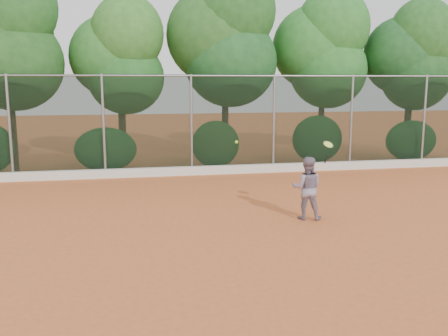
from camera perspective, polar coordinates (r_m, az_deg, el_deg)
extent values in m
plane|color=#C9622F|center=(11.09, 0.99, -7.26)|extent=(80.00, 80.00, 0.00)
cube|color=silver|center=(17.60, -3.61, -0.31)|extent=(24.00, 0.20, 0.30)
imported|color=gray|center=(12.05, 9.45, -2.28)|extent=(0.88, 0.78, 1.51)
cube|color=black|center=(17.57, -3.74, 4.93)|extent=(24.00, 0.01, 3.50)
cylinder|color=gray|center=(17.50, -3.81, 10.49)|extent=(24.00, 0.06, 0.06)
cylinder|color=gray|center=(17.84, -23.29, 4.22)|extent=(0.09, 0.09, 3.50)
cylinder|color=gray|center=(17.45, -13.60, 4.64)|extent=(0.09, 0.09, 3.50)
cylinder|color=gray|center=(17.57, -3.74, 4.93)|extent=(0.09, 0.09, 3.50)
cylinder|color=gray|center=(18.19, 5.71, 5.08)|extent=(0.09, 0.09, 3.50)
cylinder|color=gray|center=(19.26, 14.33, 5.09)|extent=(0.09, 0.09, 3.50)
cylinder|color=gray|center=(20.72, 21.88, 5.00)|extent=(0.09, 0.09, 3.50)
cylinder|color=#492D1C|center=(19.78, -22.94, 3.86)|extent=(0.24, 0.24, 2.90)
ellipsoid|color=#306727|center=(19.56, -22.90, 11.00)|extent=(3.50, 2.90, 3.40)
ellipsoid|color=#30732C|center=(19.60, -23.06, 16.58)|extent=(3.10, 2.60, 3.20)
cylinder|color=#472F1B|center=(19.77, -11.51, 3.71)|extent=(0.28, 0.28, 2.40)
ellipsoid|color=#1E571D|center=(19.56, -11.14, 10.12)|extent=(2.90, 2.40, 2.80)
ellipsoid|color=#256021|center=(19.89, -12.70, 12.37)|extent=(3.20, 2.70, 3.10)
ellipsoid|color=#2B6221|center=(19.44, -11.00, 14.85)|extent=(2.70, 2.30, 2.90)
cylinder|color=#462C1A|center=(19.81, 0.14, 4.80)|extent=(0.26, 0.26, 3.00)
ellipsoid|color=#28692A|center=(19.69, 0.78, 12.05)|extent=(3.60, 3.00, 3.50)
ellipsoid|color=#36732B|center=(19.95, -0.85, 14.90)|extent=(3.90, 3.20, 3.80)
ellipsoid|color=#2F6F2A|center=(19.77, 1.15, 17.57)|extent=(3.20, 2.70, 3.30)
cylinder|color=#472B1B|center=(21.19, 11.01, 4.54)|extent=(0.24, 0.24, 2.70)
ellipsoid|color=#205E20|center=(21.08, 11.84, 10.89)|extent=(3.20, 2.70, 3.10)
ellipsoid|color=#226321|center=(21.21, 10.33, 13.36)|extent=(3.50, 2.90, 3.40)
ellipsoid|color=#226021|center=(21.13, 12.38, 15.49)|extent=(3.00, 2.50, 3.10)
cylinder|color=#3E2818|center=(22.49, 20.19, 4.17)|extent=(0.28, 0.28, 2.50)
ellipsoid|color=#265F24|center=(22.42, 21.12, 9.86)|extent=(3.00, 2.50, 2.90)
ellipsoid|color=#256328|center=(22.44, 19.73, 11.99)|extent=(3.30, 2.80, 3.20)
ellipsoid|color=#31702A|center=(22.46, 21.74, 13.92)|extent=(2.80, 2.40, 3.00)
ellipsoid|color=#2F772D|center=(18.34, -13.38, 2.07)|extent=(2.20, 1.16, 1.60)
ellipsoid|color=#376F2A|center=(18.59, -0.97, 2.75)|extent=(1.80, 1.04, 1.76)
ellipsoid|color=#2A6727|center=(19.66, 10.61, 3.27)|extent=(2.00, 1.10, 1.84)
ellipsoid|color=#286B29|center=(21.47, 20.59, 2.95)|extent=(2.16, 1.12, 1.64)
cylinder|color=black|center=(12.01, 11.65, 1.03)|extent=(0.07, 0.18, 0.24)
torus|color=black|center=(11.91, 11.82, 2.65)|extent=(0.31, 0.28, 0.17)
cylinder|color=#CAED45|center=(11.91, 11.82, 2.65)|extent=(0.26, 0.23, 0.13)
sphere|color=#C2E434|center=(11.34, 1.44, 3.00)|extent=(0.07, 0.07, 0.07)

